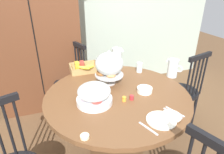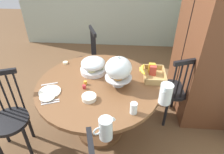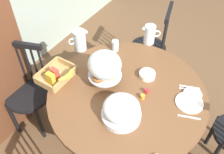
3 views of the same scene
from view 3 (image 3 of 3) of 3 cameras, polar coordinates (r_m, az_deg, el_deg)
The scene contains 17 objects.
dining_table at distance 2.26m, azimuth 3.22°, elevation -6.59°, with size 1.31×1.31×0.74m.
windsor_chair_near_window at distance 2.60m, azimuth -18.05°, elevation -3.57°, with size 0.43×0.43×0.97m.
windsor_chair_far_side at distance 2.98m, azimuth 8.48°, elevation 6.35°, with size 0.42×0.42×0.97m.
pastry_stand_with_dome at distance 2.04m, azimuth -1.66°, elevation 2.48°, with size 0.28×0.28×0.34m.
fruit_platter_covered at distance 1.89m, azimuth 2.09°, elevation -7.39°, with size 0.30×0.30×0.18m.
orange_juice_pitcher at distance 2.55m, azimuth 8.36°, elevation 9.19°, with size 0.12×0.17×0.19m.
milk_pitcher at distance 2.46m, azimuth -7.18°, elevation 7.95°, with size 0.18×0.13×0.21m.
cereal_basket at distance 2.23m, azimuth -12.16°, elevation 0.38°, with size 0.32×0.30×0.12m.
china_plate_large at distance 2.12m, azimuth 16.80°, elevation -5.46°, with size 0.22×0.22×0.01m, color white.
china_plate_small at distance 2.17m, azimuth 17.51°, elevation -3.61°, with size 0.15×0.15×0.01m, color white.
cereal_bowl at distance 2.23m, azimuth 7.84°, elevation 0.49°, with size 0.14×0.14×0.04m, color white.
drinking_glass at distance 2.45m, azimuth 0.73°, elevation 6.99°, with size 0.06×0.06×0.11m, color silver.
jam_jar_strawberry at distance 2.11m, azimuth 7.70°, elevation -3.13°, with size 0.04×0.04×0.04m, color #B7282D.
jam_jar_apricot at distance 2.07m, azimuth 6.81°, elevation -4.37°, with size 0.04×0.04×0.04m, color orange.
table_knife at distance 2.22m, azimuth 16.83°, elevation -2.72°, with size 0.17×0.01×0.01m, color silver.
dinner_fork at distance 2.24m, azimuth 16.85°, elevation -2.15°, with size 0.17×0.01×0.01m, color silver.
soup_spoon at distance 2.04m, azimuth 16.72°, elevation -8.55°, with size 0.17×0.01×0.01m, color silver.
Camera 3 is at (-1.10, -0.43, 2.35)m, focal length 41.14 mm.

